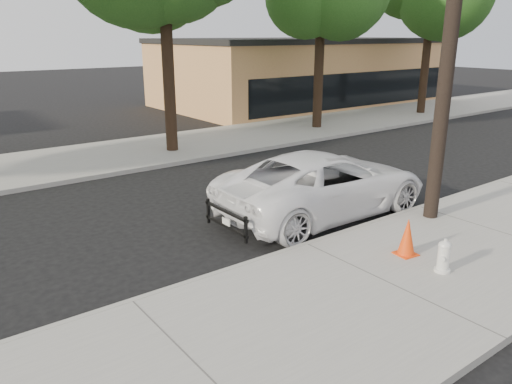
# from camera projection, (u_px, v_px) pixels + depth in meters

# --- Properties ---
(ground) EXTENTS (120.00, 120.00, 0.00)m
(ground) POSITION_uv_depth(u_px,v_px,m) (249.00, 222.00, 12.40)
(ground) COLOR black
(ground) RESTS_ON ground
(near_sidewalk) EXTENTS (90.00, 4.40, 0.15)m
(near_sidewalk) POSITION_uv_depth(u_px,v_px,m) (387.00, 286.00, 9.10)
(near_sidewalk) COLOR gray
(near_sidewalk) RESTS_ON ground
(far_sidewalk) EXTENTS (90.00, 5.00, 0.15)m
(far_sidewalk) POSITION_uv_depth(u_px,v_px,m) (117.00, 155.00, 18.85)
(far_sidewalk) COLOR gray
(far_sidewalk) RESTS_ON ground
(curb_near) EXTENTS (90.00, 0.12, 0.16)m
(curb_near) POSITION_uv_depth(u_px,v_px,m) (306.00, 246.00, 10.77)
(curb_near) COLOR #9E9B93
(curb_near) RESTS_ON ground
(building_main) EXTENTS (18.00, 10.00, 4.00)m
(building_main) POSITION_uv_depth(u_px,v_px,m) (301.00, 73.00, 33.14)
(building_main) COLOR tan
(building_main) RESTS_ON ground
(utility_pole) EXTENTS (1.40, 0.34, 9.00)m
(utility_pole) POSITION_uv_depth(u_px,v_px,m) (452.00, 23.00, 10.98)
(utility_pole) COLOR black
(utility_pole) RESTS_ON near_sidewalk
(police_cruiser) EXTENTS (5.86, 2.76, 1.62)m
(police_cruiser) POSITION_uv_depth(u_px,v_px,m) (324.00, 183.00, 12.76)
(police_cruiser) COLOR white
(police_cruiser) RESTS_ON ground
(fire_hydrant) EXTENTS (0.34, 0.30, 0.62)m
(fire_hydrant) POSITION_uv_depth(u_px,v_px,m) (444.00, 257.00, 9.39)
(fire_hydrant) COLOR silver
(fire_hydrant) RESTS_ON near_sidewalk
(traffic_cone) EXTENTS (0.45, 0.45, 0.78)m
(traffic_cone) POSITION_uv_depth(u_px,v_px,m) (407.00, 237.00, 10.10)
(traffic_cone) COLOR #FC430D
(traffic_cone) RESTS_ON near_sidewalk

